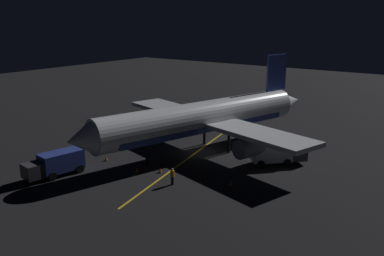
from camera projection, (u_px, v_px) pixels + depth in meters
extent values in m
cube|color=black|center=(201.00, 153.00, 53.10)|extent=(180.00, 180.00, 0.20)
cube|color=gold|center=(185.00, 161.00, 49.73)|extent=(6.17, 27.48, 0.01)
cylinder|color=white|center=(202.00, 117.00, 51.95)|extent=(11.66, 28.91, 3.91)
cube|color=#2D479E|center=(202.00, 126.00, 52.23)|extent=(10.29, 24.68, 0.70)
cone|color=white|center=(81.00, 140.00, 42.56)|extent=(4.54, 4.06, 3.83)
cone|color=white|center=(288.00, 101.00, 61.69)|extent=(4.67, 5.48, 3.52)
cube|color=#2D479E|center=(277.00, 72.00, 58.90)|extent=(1.33, 3.56, 4.95)
cube|color=white|center=(261.00, 135.00, 46.50)|extent=(13.97, 8.21, 0.50)
cylinder|color=slate|center=(249.00, 148.00, 46.63)|extent=(2.89, 3.65, 2.10)
cube|color=white|center=(171.00, 109.00, 59.44)|extent=(13.97, 8.21, 0.50)
cylinder|color=slate|center=(166.00, 121.00, 58.58)|extent=(2.89, 3.65, 2.10)
cylinder|color=black|center=(147.00, 155.00, 47.99)|extent=(0.44, 0.44, 2.46)
cylinder|color=black|center=(229.00, 143.00, 52.45)|extent=(0.44, 0.44, 2.46)
cylinder|color=black|center=(204.00, 135.00, 56.01)|extent=(0.44, 0.44, 2.46)
cube|color=navy|center=(61.00, 161.00, 45.21)|extent=(2.81, 4.82, 2.05)
cube|color=#38383D|center=(33.00, 171.00, 43.13)|extent=(2.26, 2.10, 1.50)
cylinder|color=black|center=(48.00, 174.00, 44.40)|extent=(2.43, 1.27, 0.90)
cylinder|color=black|center=(75.00, 167.00, 46.56)|extent=(2.43, 1.27, 0.90)
cube|color=silver|center=(271.00, 152.00, 48.23)|extent=(4.59, 4.61, 1.94)
cube|color=#38383D|center=(297.00, 153.00, 48.79)|extent=(2.68, 2.68, 1.50)
cylinder|color=black|center=(284.00, 160.00, 48.73)|extent=(2.28, 2.26, 0.90)
cylinder|color=black|center=(258.00, 161.00, 48.23)|extent=(2.28, 2.26, 0.90)
cylinder|color=black|center=(172.00, 181.00, 42.64)|extent=(0.32, 0.32, 0.85)
cylinder|color=orange|center=(172.00, 174.00, 42.45)|extent=(0.40, 0.40, 0.65)
sphere|color=tan|center=(172.00, 169.00, 42.34)|extent=(0.24, 0.24, 0.24)
cone|color=#EA590F|center=(106.00, 159.00, 49.71)|extent=(0.36, 0.36, 0.55)
cube|color=black|center=(106.00, 161.00, 49.78)|extent=(0.50, 0.50, 0.03)
cone|color=#EA590F|center=(160.00, 170.00, 45.91)|extent=(0.36, 0.36, 0.55)
cube|color=black|center=(160.00, 173.00, 45.97)|extent=(0.50, 0.50, 0.03)
cone|color=#EA590F|center=(230.00, 183.00, 42.38)|extent=(0.36, 0.36, 0.55)
cube|color=black|center=(230.00, 186.00, 42.45)|extent=(0.50, 0.50, 0.03)
cone|color=#EA590F|center=(137.00, 170.00, 46.05)|extent=(0.36, 0.36, 0.55)
cube|color=black|center=(137.00, 172.00, 46.12)|extent=(0.50, 0.50, 0.03)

